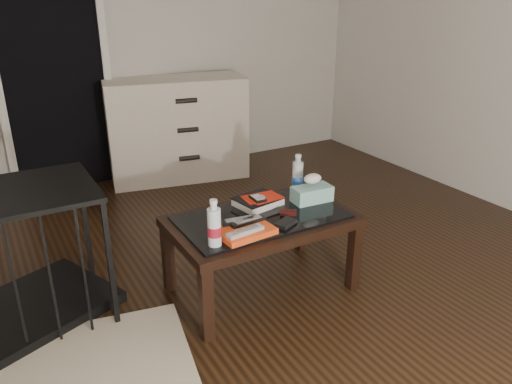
% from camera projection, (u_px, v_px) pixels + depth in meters
% --- Properties ---
extents(ground, '(5.00, 5.00, 0.00)m').
position_uv_depth(ground, '(244.00, 323.00, 2.60)').
color(ground, black).
rests_on(ground, ground).
extents(doorway, '(0.90, 0.08, 2.07)m').
position_uv_depth(doorway, '(53.00, 68.00, 4.00)').
color(doorway, black).
rests_on(doorway, ground).
extents(coffee_table, '(1.00, 0.60, 0.46)m').
position_uv_depth(coffee_table, '(261.00, 226.00, 2.76)').
color(coffee_table, black).
rests_on(coffee_table, ground).
extents(dresser, '(1.27, 0.72, 0.90)m').
position_uv_depth(dresser, '(177.00, 129.00, 4.46)').
color(dresser, beige).
rests_on(dresser, ground).
extents(pet_crate, '(1.06, 0.90, 0.71)m').
position_uv_depth(pet_crate, '(14.00, 282.00, 2.54)').
color(pet_crate, black).
rests_on(pet_crate, ground).
extents(magazines, '(0.30, 0.23, 0.03)m').
position_uv_depth(magazines, '(244.00, 231.00, 2.53)').
color(magazines, '#F24B16').
rests_on(magazines, coffee_table).
extents(remote_silver, '(0.20, 0.07, 0.02)m').
position_uv_depth(remote_silver, '(245.00, 231.00, 2.47)').
color(remote_silver, '#A7A7AC').
rests_on(remote_silver, magazines).
extents(remote_black_front, '(0.20, 0.06, 0.02)m').
position_uv_depth(remote_black_front, '(248.00, 221.00, 2.58)').
color(remote_black_front, black).
rests_on(remote_black_front, magazines).
extents(remote_black_back, '(0.20, 0.08, 0.02)m').
position_uv_depth(remote_black_back, '(239.00, 220.00, 2.58)').
color(remote_black_back, black).
rests_on(remote_black_back, magazines).
extents(textbook, '(0.28, 0.24, 0.05)m').
position_uv_depth(textbook, '(258.00, 201.00, 2.86)').
color(textbook, black).
rests_on(textbook, coffee_table).
extents(dvd_mailers, '(0.20, 0.15, 0.01)m').
position_uv_depth(dvd_mailers, '(260.00, 197.00, 2.85)').
color(dvd_mailers, red).
rests_on(dvd_mailers, textbook).
extents(ipod, '(0.07, 0.11, 0.02)m').
position_uv_depth(ipod, '(258.00, 198.00, 2.81)').
color(ipod, black).
rests_on(ipod, dvd_mailers).
extents(flip_phone, '(0.10, 0.09, 0.02)m').
position_uv_depth(flip_phone, '(288.00, 213.00, 2.74)').
color(flip_phone, black).
rests_on(flip_phone, coffee_table).
extents(wallet, '(0.14, 0.11, 0.02)m').
position_uv_depth(wallet, '(286.00, 223.00, 2.62)').
color(wallet, black).
rests_on(wallet, coffee_table).
extents(water_bottle_left, '(0.07, 0.07, 0.24)m').
position_uv_depth(water_bottle_left, '(214.00, 223.00, 2.38)').
color(water_bottle_left, white).
rests_on(water_bottle_left, coffee_table).
extents(water_bottle_right, '(0.08, 0.08, 0.24)m').
position_uv_depth(water_bottle_right, '(298.00, 173.00, 3.01)').
color(water_bottle_right, silver).
rests_on(water_bottle_right, coffee_table).
extents(tissue_box, '(0.24, 0.13, 0.09)m').
position_uv_depth(tissue_box, '(312.00, 194.00, 2.90)').
color(tissue_box, teal).
rests_on(tissue_box, coffee_table).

